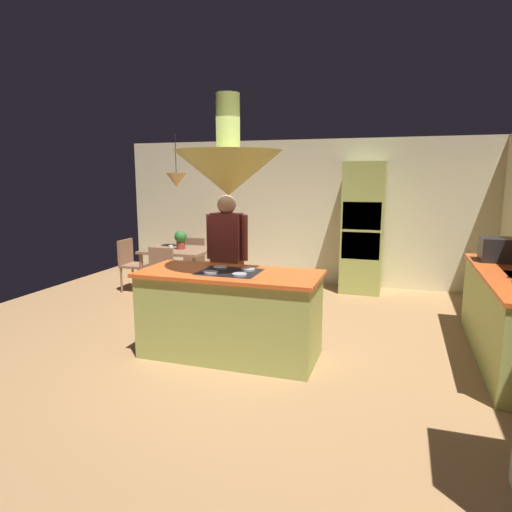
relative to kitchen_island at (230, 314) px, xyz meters
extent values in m
plane|color=#AD7F51|center=(0.00, 0.20, -0.47)|extent=(8.16, 8.16, 0.00)
cube|color=beige|center=(0.00, 3.65, 0.81)|extent=(6.80, 0.10, 2.55)
cube|color=#A8B259|center=(0.00, 0.00, -0.02)|extent=(1.86, 0.79, 0.89)
cube|color=#E05B23|center=(0.00, 0.00, 0.44)|extent=(1.92, 0.85, 0.04)
cube|color=black|center=(0.00, 0.00, 0.45)|extent=(0.64, 0.52, 0.01)
cylinder|color=#B2B2B7|center=(-0.16, -0.13, 0.47)|extent=(0.15, 0.15, 0.02)
cylinder|color=#B2B2B7|center=(0.16, -0.13, 0.47)|extent=(0.15, 0.15, 0.02)
cylinder|color=#B2B2B7|center=(-0.16, 0.13, 0.47)|extent=(0.15, 0.15, 0.02)
cylinder|color=#B2B2B7|center=(0.16, 0.13, 0.47)|extent=(0.15, 0.15, 0.02)
cube|color=#A8B259|center=(2.84, 0.80, -0.02)|extent=(0.62, 2.42, 0.89)
cube|color=#A8B259|center=(1.10, 3.25, 0.61)|extent=(0.66, 0.62, 2.15)
cube|color=black|center=(1.10, 2.96, 0.83)|extent=(0.60, 0.04, 0.44)
cube|color=black|center=(1.10, 2.96, 0.35)|extent=(0.60, 0.04, 0.44)
cube|color=#8F674C|center=(-1.70, 2.10, 0.27)|extent=(1.04, 0.89, 0.04)
cylinder|color=#8F674C|center=(-2.16, 1.72, -0.11)|extent=(0.06, 0.06, 0.72)
cylinder|color=#8F674C|center=(-1.24, 1.72, -0.11)|extent=(0.06, 0.06, 0.72)
cylinder|color=#8F674C|center=(-2.16, 2.48, -0.11)|extent=(0.06, 0.06, 0.72)
cylinder|color=#8F674C|center=(-1.24, 2.48, -0.11)|extent=(0.06, 0.06, 0.72)
cylinder|color=tan|center=(-0.39, 0.69, -0.05)|extent=(0.14, 0.14, 0.84)
cylinder|color=tan|center=(-0.21, 0.69, -0.05)|extent=(0.14, 0.14, 0.84)
cube|color=brown|center=(-0.30, 0.69, 0.69)|extent=(0.36, 0.22, 0.65)
cylinder|color=brown|center=(-0.52, 0.69, 0.73)|extent=(0.09, 0.09, 0.55)
cylinder|color=brown|center=(-0.08, 0.69, 0.73)|extent=(0.09, 0.09, 0.55)
sphere|color=tan|center=(-0.30, 0.69, 1.12)|extent=(0.23, 0.23, 0.23)
cone|color=#A8B259|center=(0.00, 0.00, 1.48)|extent=(1.10, 1.10, 0.45)
cylinder|color=#A8B259|center=(0.00, 0.00, 1.98)|extent=(0.24, 0.24, 0.55)
cone|color=#E0B266|center=(-1.70, 2.10, 1.39)|extent=(0.32, 0.32, 0.22)
cylinder|color=black|center=(-1.70, 2.10, 1.80)|extent=(0.01, 0.01, 0.60)
cube|color=#8F674C|center=(-1.70, 1.36, -0.03)|extent=(0.40, 0.40, 0.04)
cube|color=#8F674C|center=(-1.70, 1.54, 0.19)|extent=(0.40, 0.04, 0.42)
cylinder|color=#8F674C|center=(-1.87, 1.19, -0.25)|extent=(0.04, 0.04, 0.43)
cylinder|color=#8F674C|center=(-1.53, 1.19, -0.25)|extent=(0.04, 0.04, 0.43)
cylinder|color=#8F674C|center=(-1.87, 1.53, -0.25)|extent=(0.04, 0.04, 0.43)
cylinder|color=#8F674C|center=(-1.53, 1.53, -0.25)|extent=(0.04, 0.04, 0.43)
cube|color=#8F674C|center=(-1.70, 2.84, -0.03)|extent=(0.40, 0.40, 0.04)
cube|color=#8F674C|center=(-1.70, 2.66, 0.19)|extent=(0.40, 0.04, 0.42)
cylinder|color=#8F674C|center=(-1.53, 3.01, -0.25)|extent=(0.04, 0.04, 0.43)
cylinder|color=#8F674C|center=(-1.87, 3.01, -0.25)|extent=(0.04, 0.04, 0.43)
cylinder|color=#8F674C|center=(-1.53, 2.67, -0.25)|extent=(0.04, 0.04, 0.43)
cylinder|color=#8F674C|center=(-1.87, 2.67, -0.25)|extent=(0.04, 0.04, 0.43)
cube|color=#8F674C|center=(-2.52, 2.10, -0.03)|extent=(0.40, 0.40, 0.04)
cube|color=#8F674C|center=(-2.70, 2.10, 0.19)|extent=(0.04, 0.40, 0.42)
cylinder|color=#8F674C|center=(-2.35, 1.93, -0.25)|extent=(0.04, 0.04, 0.43)
cylinder|color=#8F674C|center=(-2.35, 2.27, -0.25)|extent=(0.04, 0.04, 0.43)
cylinder|color=#8F674C|center=(-2.69, 1.93, -0.25)|extent=(0.04, 0.04, 0.43)
cylinder|color=#8F674C|center=(-2.69, 2.27, -0.25)|extent=(0.04, 0.04, 0.43)
cylinder|color=#99382D|center=(-1.66, 2.11, 0.35)|extent=(0.14, 0.14, 0.12)
sphere|color=#2D722D|center=(-1.66, 2.11, 0.49)|extent=(0.20, 0.20, 0.20)
cylinder|color=white|center=(-1.72, 1.88, 0.34)|extent=(0.07, 0.07, 0.09)
cube|color=#232326|center=(2.84, 1.53, 0.60)|extent=(0.46, 0.36, 0.28)
camera|label=1|loc=(1.69, -4.31, 1.46)|focal=31.49mm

